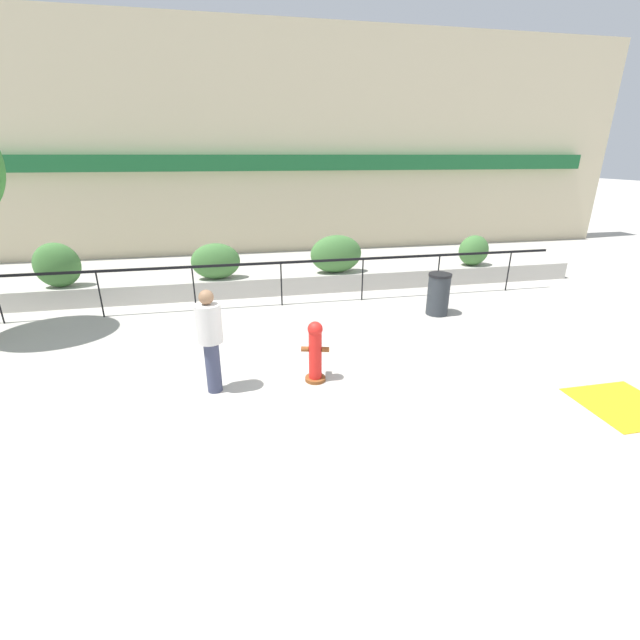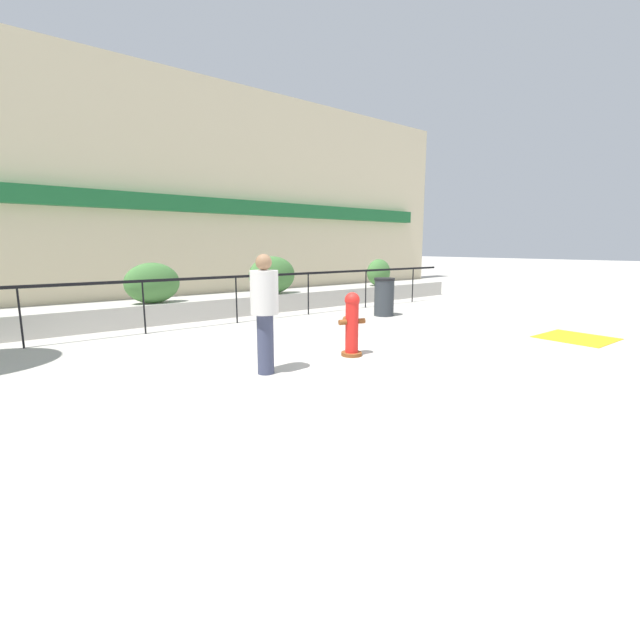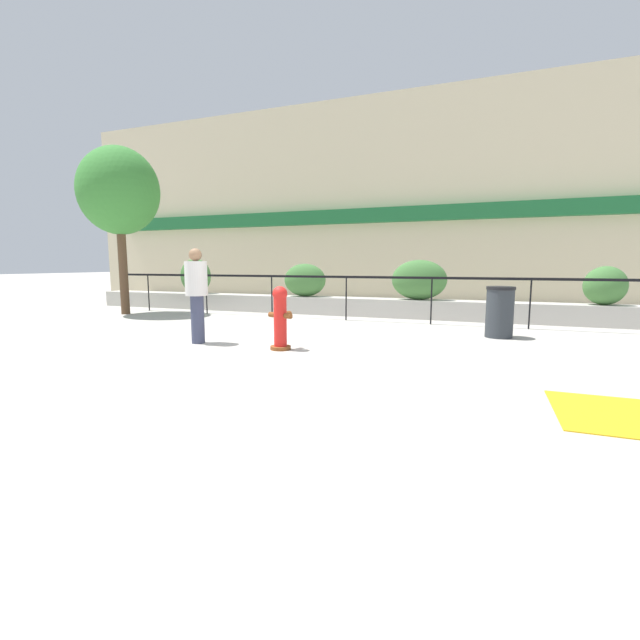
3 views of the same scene
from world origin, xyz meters
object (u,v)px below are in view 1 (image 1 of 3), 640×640
hedge_bush_1 (216,261)px  fire_hydrant (315,351)px  hedge_bush_3 (474,250)px  hedge_bush_0 (57,265)px  hedge_bush_2 (336,254)px  trash_bin (438,294)px  pedestrian (210,335)px

hedge_bush_1 → fire_hydrant: size_ratio=1.19×
hedge_bush_3 → fire_hydrant: 7.80m
hedge_bush_0 → hedge_bush_2: 7.16m
trash_bin → hedge_bush_1: bearing=154.4°
hedge_bush_1 → hedge_bush_2: 3.30m
hedge_bush_2 → hedge_bush_1: bearing=180.0°
hedge_bush_1 → fire_hydrant: hedge_bush_1 is taller
hedge_bush_0 → hedge_bush_3: size_ratio=1.23×
pedestrian → fire_hydrant: bearing=0.3°
hedge_bush_0 → pedestrian: pedestrian is taller
fire_hydrant → trash_bin: fire_hydrant is taller
hedge_bush_2 → trash_bin: size_ratio=1.44×
fire_hydrant → hedge_bush_3: bearing=41.3°
fire_hydrant → pedestrian: size_ratio=0.62×
hedge_bush_3 → fire_hydrant: (-5.85, -5.14, -0.40)m
hedge_bush_1 → pedestrian: pedestrian is taller
hedge_bush_2 → hedge_bush_3: (4.25, 0.00, -0.08)m
trash_bin → hedge_bush_0: bearing=164.6°
hedge_bush_0 → fire_hydrant: (5.56, -5.14, -0.51)m
hedge_bush_1 → pedestrian: 5.15m
hedge_bush_0 → hedge_bush_1: size_ratio=0.87×
fire_hydrant → pedestrian: pedestrian is taller
hedge_bush_3 → pedestrian: (-7.53, -5.15, 0.04)m
hedge_bush_2 → hedge_bush_3: 4.25m
hedge_bush_0 → fire_hydrant: bearing=-42.7°
hedge_bush_1 → trash_bin: size_ratio=1.27×
hedge_bush_0 → hedge_bush_1: hedge_bush_0 is taller
hedge_bush_0 → hedge_bush_2: size_ratio=0.77×
fire_hydrant → trash_bin: 4.40m
hedge_bush_1 → hedge_bush_2: hedge_bush_2 is taller
trash_bin → pedestrian: bearing=-153.0°
hedge_bush_0 → hedge_bush_3: 11.41m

